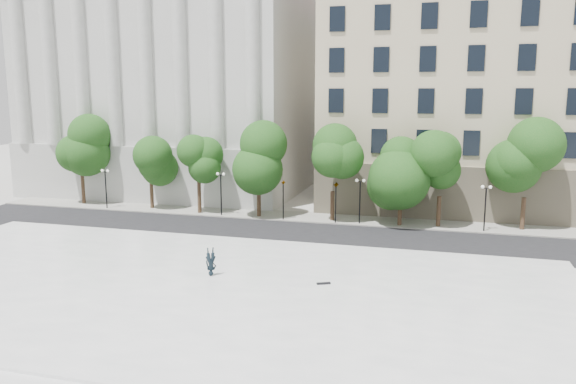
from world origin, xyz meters
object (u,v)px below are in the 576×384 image
(skateboard, at_px, (324,283))
(traffic_light_east, at_px, (336,182))
(person_lying, at_px, (211,272))
(traffic_light_west, at_px, (283,181))

(skateboard, bearing_deg, traffic_light_east, 73.90)
(person_lying, bearing_deg, traffic_light_east, 52.46)
(traffic_light_east, height_order, skateboard, traffic_light_east)
(skateboard, bearing_deg, person_lying, 158.11)
(traffic_light_west, xyz_separation_m, traffic_light_east, (4.79, 0.00, 0.13))
(traffic_light_west, bearing_deg, traffic_light_east, 0.00)
(traffic_light_east, relative_size, person_lying, 2.43)
(traffic_light_east, bearing_deg, person_lying, -104.55)
(traffic_light_west, relative_size, person_lying, 2.36)
(person_lying, bearing_deg, traffic_light_west, 68.03)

